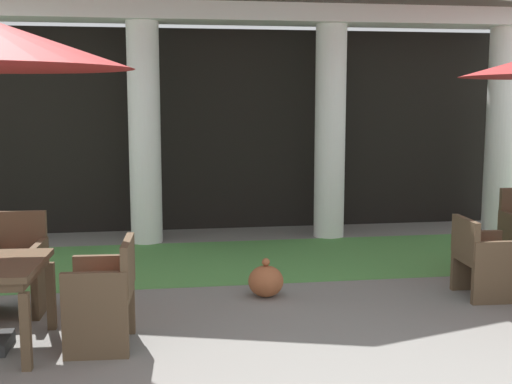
# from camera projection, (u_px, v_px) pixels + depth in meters

# --- Properties ---
(background_pavilion) EXTENTS (9.00, 2.69, 4.22)m
(background_pavilion) POSITION_uv_depth(u_px,v_px,m) (238.00, 5.00, 9.10)
(background_pavilion) COLOR white
(background_pavilion) RESTS_ON ground
(lawn_strip) EXTENTS (10.80, 2.19, 0.01)m
(lawn_strip) POSITION_uv_depth(u_px,v_px,m) (253.00, 260.00, 8.22)
(lawn_strip) COLOR #519347
(lawn_strip) RESTS_ON ground
(patio_chair_near_foreground_north) EXTENTS (0.59, 0.55, 0.92)m
(patio_chair_near_foreground_north) POSITION_uv_depth(u_px,v_px,m) (14.00, 268.00, 6.17)
(patio_chair_near_foreground_north) COLOR brown
(patio_chair_near_foreground_north) RESTS_ON ground
(patio_chair_near_foreground_east) EXTENTS (0.54, 0.64, 0.87)m
(patio_chair_near_foreground_east) POSITION_uv_depth(u_px,v_px,m) (104.00, 295.00, 5.31)
(patio_chair_near_foreground_east) COLOR brown
(patio_chair_near_foreground_east) RESTS_ON ground
(patio_chair_mid_left_west) EXTENTS (0.55, 0.59, 0.80)m
(patio_chair_mid_left_west) POSITION_uv_depth(u_px,v_px,m) (484.00, 259.00, 6.65)
(patio_chair_mid_left_west) COLOR brown
(patio_chair_mid_left_west) RESTS_ON ground
(terracotta_urn) EXTENTS (0.35, 0.35, 0.40)m
(terracotta_urn) POSITION_uv_depth(u_px,v_px,m) (266.00, 281.00, 6.68)
(terracotta_urn) COLOR #9E5633
(terracotta_urn) RESTS_ON ground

